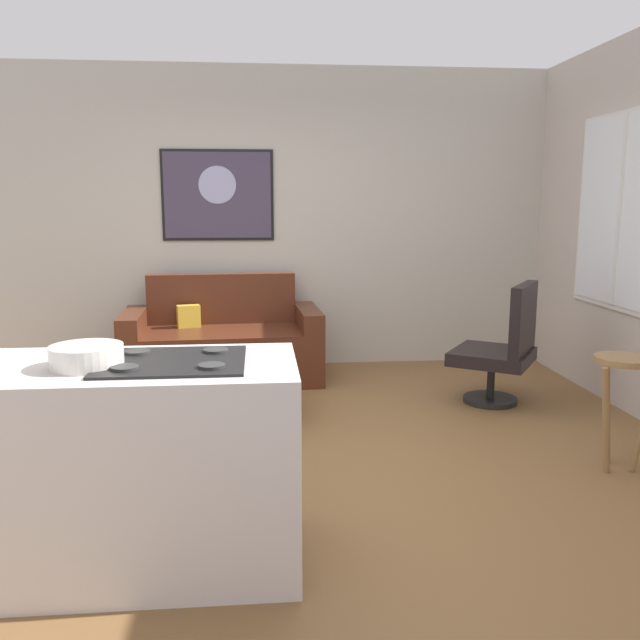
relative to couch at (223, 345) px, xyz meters
The scene contains 10 objects.
ground 1.98m from the couch, 75.93° to the right, with size 6.40×6.40×0.04m, color brown.
back_wall 1.30m from the couch, 48.10° to the left, with size 6.40×0.05×2.80m, color beige.
couch is the anchor object (origin of this frame).
coffee_table 1.12m from the couch, 88.03° to the right, with size 1.07×0.56×0.43m.
armchair 2.41m from the couch, 23.38° to the right, with size 0.81×0.82×0.96m.
bar_stool 3.33m from the couch, 43.13° to the right, with size 0.37×0.37×0.68m.
kitchen_counter 3.09m from the couch, 96.00° to the right, with size 1.61×0.71×0.92m.
mixing_bowl 3.20m from the couch, 96.83° to the right, with size 0.29×0.29×0.09m.
wall_painting 1.41m from the couch, 94.34° to the left, with size 1.03×0.03×0.83m.
window 3.43m from the couch, 18.02° to the right, with size 0.03×1.31×1.50m.
Camera 1 is at (-0.14, -3.91, 1.56)m, focal length 37.15 mm.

